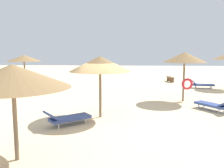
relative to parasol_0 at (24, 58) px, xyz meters
name	(u,v)px	position (x,y,z in m)	size (l,w,h in m)	color
ground_plane	(108,120)	(7.08, -7.84, -2.48)	(80.00, 80.00, 0.00)	beige
parasol_0	(24,58)	(0.00, 0.00, 0.00)	(2.58, 2.58, 2.74)	#75604C
parasol_1	(13,76)	(4.80, -11.85, -0.12)	(3.12, 3.12, 2.69)	#75604C
parasol_2	(185,58)	(11.35, -3.56, 0.15)	(2.56, 2.56, 2.98)	#75604C
parasol_3	(100,64)	(6.68, -7.36, -0.02)	(2.80, 2.80, 2.81)	#75604C
lounger_0	(13,84)	(-1.65, 1.31, -2.16)	(1.95, 1.50, 0.73)	#33478C
lounger_2	(214,105)	(12.35, -5.85, -2.17)	(1.60, 1.93, 0.66)	#33478C
lounger_3	(67,118)	(5.44, -8.66, -2.17)	(1.89, 1.68, 0.68)	#33478C
lounger_4	(202,84)	(14.11, 1.75, -2.16)	(1.96, 0.91, 0.73)	#33478C
bench_0	(170,78)	(12.31, 5.82, -2.13)	(0.57, 1.54, 0.49)	brown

